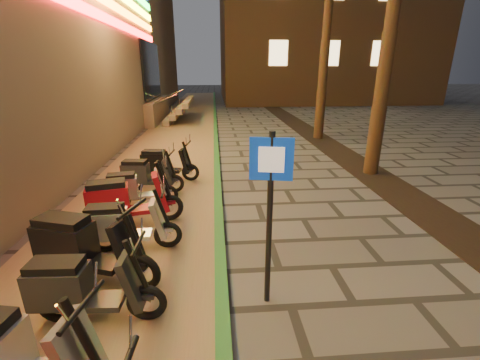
{
  "coord_description": "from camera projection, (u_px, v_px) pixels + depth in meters",
  "views": [
    {
      "loc": [
        -0.93,
        -1.65,
        2.93
      ],
      "look_at": [
        -0.54,
        3.27,
        1.2
      ],
      "focal_mm": 24.0,
      "sensor_mm": 36.0,
      "label": 1
    }
  ],
  "objects": [
    {
      "name": "parking_strip",
      "position": [
        170.0,
        152.0,
        11.8
      ],
      "size": [
        3.4,
        60.0,
        0.01
      ],
      "primitive_type": "cube",
      "color": "#8C7251",
      "rests_on": "ground"
    },
    {
      "name": "green_curb",
      "position": [
        216.0,
        150.0,
        11.91
      ],
      "size": [
        0.18,
        60.0,
        0.1
      ],
      "primitive_type": "cube",
      "color": "#296E2E",
      "rests_on": "ground"
    },
    {
      "name": "planting_strip",
      "position": [
        409.0,
        199.0,
        7.56
      ],
      "size": [
        1.2,
        40.0,
        0.02
      ],
      "primitive_type": "cube",
      "color": "black",
      "rests_on": "ground"
    },
    {
      "name": "pedestrian_sign",
      "position": [
        270.0,
        198.0,
        3.79
      ],
      "size": [
        0.5,
        0.12,
        2.27
      ],
      "rotation": [
        0.0,
        0.0,
        -0.18
      ],
      "color": "black",
      "rests_on": "ground"
    },
    {
      "name": "scooter_6",
      "position": [
        9.0,
        357.0,
        2.82
      ],
      "size": [
        1.72,
        0.75,
        1.21
      ],
      "rotation": [
        0.0,
        0.0,
        -0.19
      ],
      "color": "black",
      "rests_on": "ground"
    },
    {
      "name": "scooter_7",
      "position": [
        81.0,
        288.0,
        3.77
      ],
      "size": [
        1.57,
        0.55,
        1.11
      ],
      "rotation": [
        0.0,
        0.0,
        -0.04
      ],
      "color": "black",
      "rests_on": "ground"
    },
    {
      "name": "scooter_8",
      "position": [
        83.0,
        247.0,
        4.49
      ],
      "size": [
        1.82,
        0.97,
        1.29
      ],
      "rotation": [
        0.0,
        0.0,
        -0.31
      ],
      "color": "black",
      "rests_on": "ground"
    },
    {
      "name": "scooter_9",
      "position": [
        122.0,
        225.0,
        5.29
      ],
      "size": [
        1.54,
        0.54,
        1.09
      ],
      "rotation": [
        0.0,
        0.0,
        0.06
      ],
      "color": "black",
      "rests_on": "ground"
    },
    {
      "name": "scooter_10",
      "position": [
        124.0,
        201.0,
        6.1
      ],
      "size": [
        1.78,
        0.84,
        1.25
      ],
      "rotation": [
        0.0,
        0.0,
        0.23
      ],
      "color": "black",
      "rests_on": "ground"
    },
    {
      "name": "scooter_11",
      "position": [
        134.0,
        188.0,
        6.96
      ],
      "size": [
        1.5,
        0.63,
        1.06
      ],
      "rotation": [
        0.0,
        0.0,
        0.16
      ],
      "color": "black",
      "rests_on": "ground"
    },
    {
      "name": "scooter_12",
      "position": [
        145.0,
        174.0,
        7.87
      ],
      "size": [
        1.51,
        0.57,
        1.06
      ],
      "rotation": [
        0.0,
        0.0,
        -0.11
      ],
      "color": "black",
      "rests_on": "ground"
    },
    {
      "name": "scooter_13",
      "position": [
        163.0,
        163.0,
        8.71
      ],
      "size": [
        1.56,
        0.63,
        1.1
      ],
      "rotation": [
        0.0,
        0.0,
        -0.15
      ],
      "color": "black",
      "rests_on": "ground"
    }
  ]
}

